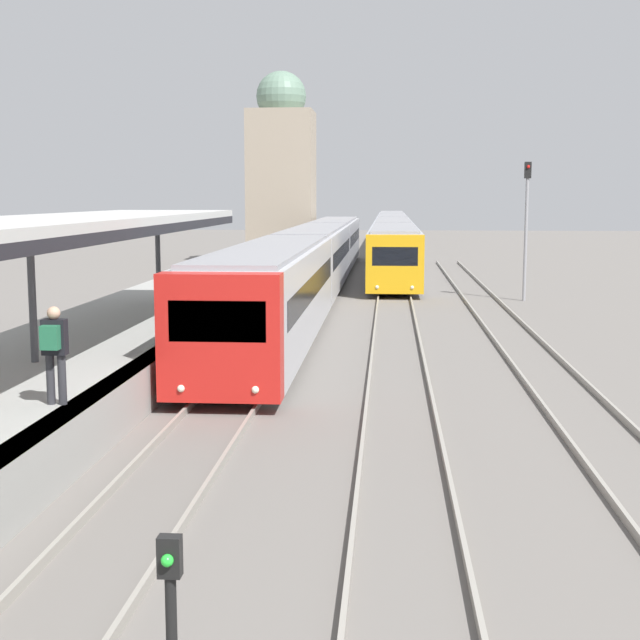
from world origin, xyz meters
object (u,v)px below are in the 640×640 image
signal_mast_far (526,216)px  train_far (392,234)px  person_on_platform (54,347)px  signal_post_near (171,605)px  train_near (315,257)px

signal_mast_far → train_far: bearing=100.6°
person_on_platform → signal_post_near: (3.72, -7.14, -0.99)m
person_on_platform → signal_post_near: bearing=-62.5°
train_near → signal_mast_far: bearing=-16.2°
train_near → train_far: 27.57m
train_far → signal_post_near: size_ratio=36.67×
train_near → signal_mast_far: signal_mast_far is taller
person_on_platform → train_near: size_ratio=0.03×
train_far → signal_mast_far: size_ratio=10.09×
train_near → signal_post_near: train_near is taller
signal_post_near → signal_mast_far: size_ratio=0.28×
train_far → person_on_platform: bearing=-96.0°
person_on_platform → signal_post_near: person_on_platform is taller
signal_post_near → signal_mast_far: (7.76, 32.15, 2.66)m
train_near → signal_post_near: 34.93m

